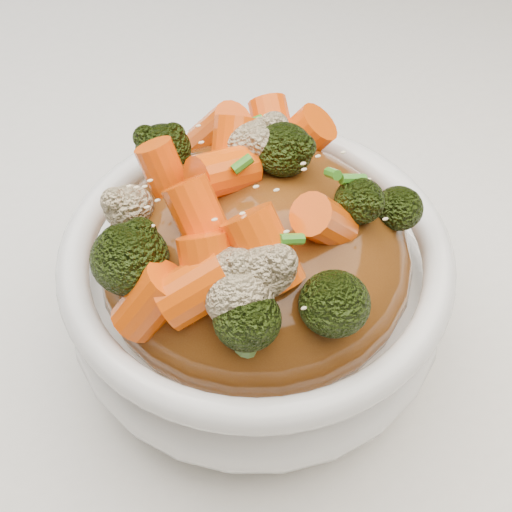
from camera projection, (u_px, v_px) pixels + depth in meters
name	position (u px, v px, depth m)	size (l,w,h in m)	color
dining_table	(257.00, 499.00, 0.78)	(1.20, 0.80, 0.75)	brown
tablecloth	(257.00, 275.00, 0.52)	(1.20, 0.80, 0.04)	white
bowl	(256.00, 292.00, 0.43)	(0.20, 0.20, 0.08)	white
sauce_base	(256.00, 260.00, 0.41)	(0.16, 0.16, 0.09)	#633411
carrots	(256.00, 178.00, 0.36)	(0.16, 0.16, 0.05)	#F95608
broccoli	(256.00, 179.00, 0.37)	(0.16, 0.16, 0.04)	black
cauliflower	(256.00, 182.00, 0.37)	(0.16, 0.16, 0.03)	tan
scallions	(256.00, 176.00, 0.36)	(0.12, 0.12, 0.02)	#34821E
sesame_seeds	(256.00, 176.00, 0.36)	(0.15, 0.15, 0.01)	beige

